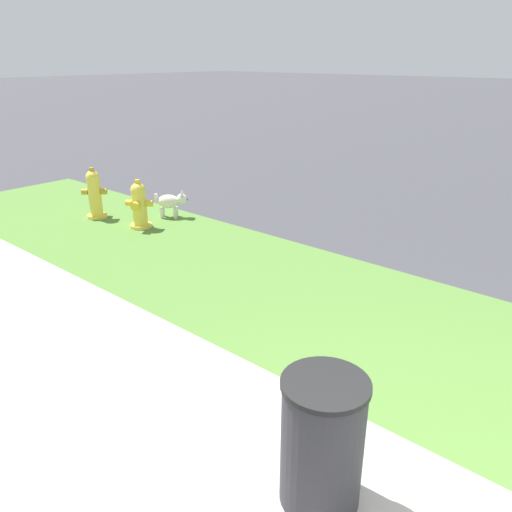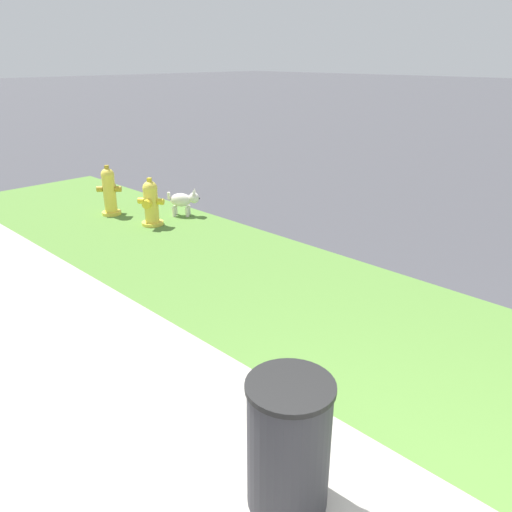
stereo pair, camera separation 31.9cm
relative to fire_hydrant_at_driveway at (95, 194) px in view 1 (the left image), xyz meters
name	(u,v)px [view 1 (the left image)]	position (x,y,z in m)	size (l,w,h in m)	color
fire_hydrant_at_driveway	(95,194)	(0.00, 0.00, 0.00)	(0.34, 0.34, 0.77)	yellow
fire_hydrant_by_grass_verge	(139,205)	(0.89, 0.14, -0.04)	(0.37, 0.36, 0.70)	yellow
small_white_dog	(171,202)	(0.86, 0.76, -0.13)	(0.43, 0.40, 0.43)	silver
trash_bin	(322,443)	(5.51, -2.15, 0.02)	(0.46, 0.46, 0.78)	#333338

